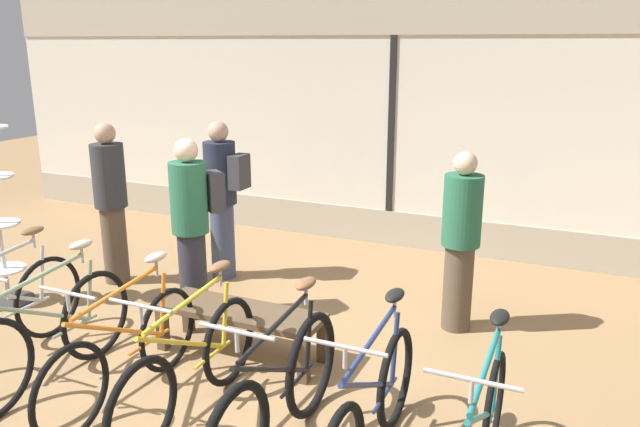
# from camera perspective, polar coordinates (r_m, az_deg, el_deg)

# --- Properties ---
(ground_plane) EXTENTS (24.00, 24.00, 0.00)m
(ground_plane) POSITION_cam_1_polar(r_m,az_deg,el_deg) (4.74, -9.96, -16.93)
(ground_plane) COLOR #99754C
(shop_back_wall) EXTENTS (12.00, 0.08, 3.20)m
(shop_back_wall) POSITION_cam_1_polar(r_m,az_deg,el_deg) (7.76, 6.62, 8.79)
(shop_back_wall) COLOR #B2A893
(shop_back_wall) RESTS_ON ground_plane
(bicycle_left) EXTENTS (0.46, 1.73, 1.05)m
(bicycle_left) POSITION_cam_1_polar(r_m,az_deg,el_deg) (5.15, -23.57, -10.21)
(bicycle_left) COLOR black
(bicycle_left) RESTS_ON ground_plane
(bicycle_center_left) EXTENTS (0.46, 1.67, 1.02)m
(bicycle_center_left) POSITION_cam_1_polar(r_m,az_deg,el_deg) (4.78, -17.36, -11.94)
(bicycle_center_left) COLOR black
(bicycle_center_left) RESTS_ON ground_plane
(bicycle_center) EXTENTS (0.46, 1.67, 1.02)m
(bicycle_center) POSITION_cam_1_polar(r_m,az_deg,el_deg) (4.48, -11.70, -13.52)
(bicycle_center) COLOR black
(bicycle_center) RESTS_ON ground_plane
(bicycle_center_right) EXTENTS (0.46, 1.73, 1.05)m
(bicycle_center_right) POSITION_cam_1_polar(r_m,az_deg,el_deg) (4.03, -3.83, -16.33)
(bicycle_center_right) COLOR black
(bicycle_center_right) RESTS_ON ground_plane
(bicycle_right) EXTENTS (0.46, 1.67, 1.02)m
(bicycle_right) POSITION_cam_1_polar(r_m,az_deg,el_deg) (3.94, 4.74, -17.50)
(bicycle_right) COLOR black
(bicycle_right) RESTS_ON ground_plane
(display_bench) EXTENTS (1.40, 0.44, 0.41)m
(display_bench) POSITION_cam_1_polar(r_m,az_deg,el_deg) (5.22, -7.27, -9.38)
(display_bench) COLOR brown
(display_bench) RESTS_ON ground_plane
(customer_near_rack) EXTENTS (0.36, 0.36, 1.72)m
(customer_near_rack) POSITION_cam_1_polar(r_m,az_deg,el_deg) (6.92, -18.57, 1.15)
(customer_near_rack) COLOR brown
(customer_near_rack) RESTS_ON ground_plane
(customer_by_window) EXTENTS (0.47, 0.47, 1.63)m
(customer_by_window) POSITION_cam_1_polar(r_m,az_deg,el_deg) (5.61, 12.74, -2.26)
(customer_by_window) COLOR brown
(customer_by_window) RESTS_ON ground_plane
(customer_mid_floor) EXTENTS (0.52, 0.56, 1.69)m
(customer_mid_floor) POSITION_cam_1_polar(r_m,az_deg,el_deg) (5.85, -11.61, -0.83)
(customer_mid_floor) COLOR #2D2D38
(customer_mid_floor) RESTS_ON ground_plane
(customer_near_bench) EXTENTS (0.48, 0.34, 1.72)m
(customer_near_bench) POSITION_cam_1_polar(r_m,az_deg,el_deg) (6.77, -8.92, 1.66)
(customer_near_bench) COLOR #424C6B
(customer_near_bench) RESTS_ON ground_plane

